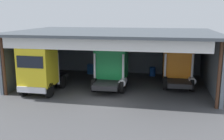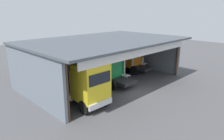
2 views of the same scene
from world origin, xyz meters
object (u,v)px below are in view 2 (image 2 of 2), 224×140
(truck_green_center_right_bay, at_px, (109,68))
(truck_yellow_left_bay, at_px, (88,85))
(truck_orange_center_bay, at_px, (131,58))
(oil_drum, at_px, (101,66))
(tool_cart, at_px, (61,76))

(truck_green_center_right_bay, bearing_deg, truck_yellow_left_bay, -153.25)
(truck_orange_center_bay, relative_size, oil_drum, 5.15)
(truck_green_center_right_bay, height_order, tool_cart, truck_green_center_right_bay)
(truck_green_center_right_bay, height_order, oil_drum, truck_green_center_right_bay)
(truck_green_center_right_bay, bearing_deg, oil_drum, 55.81)
(truck_yellow_left_bay, relative_size, truck_green_center_right_bay, 1.13)
(truck_green_center_right_bay, distance_m, tool_cart, 5.77)
(truck_yellow_left_bay, bearing_deg, tool_cart, -104.57)
(truck_yellow_left_bay, distance_m, truck_green_center_right_bay, 5.74)
(truck_orange_center_bay, relative_size, tool_cart, 4.64)
(truck_yellow_left_bay, relative_size, oil_drum, 5.72)
(oil_drum, xyz_separation_m, tool_cart, (-6.18, -0.17, 0.05))
(truck_yellow_left_bay, height_order, oil_drum, truck_yellow_left_bay)
(oil_drum, height_order, tool_cart, tool_cart)
(truck_green_center_right_bay, bearing_deg, tool_cart, 120.70)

